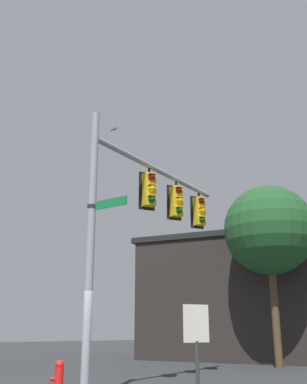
% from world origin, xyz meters
% --- Properties ---
extents(signal_pole, '(0.21, 0.21, 7.25)m').
position_xyz_m(signal_pole, '(0.00, 0.00, 3.63)').
color(signal_pole, gray).
rests_on(signal_pole, ground).
extents(mast_arm, '(5.78, 3.44, 0.17)m').
position_xyz_m(mast_arm, '(-2.85, -1.65, 6.52)').
color(mast_arm, gray).
extents(traffic_light_nearest_pole, '(0.54, 0.49, 1.31)m').
position_xyz_m(traffic_light_nearest_pole, '(-2.24, -1.27, 5.74)').
color(traffic_light_nearest_pole, black).
extents(traffic_light_mid_inner, '(0.54, 0.49, 1.31)m').
position_xyz_m(traffic_light_mid_inner, '(-3.65, -2.09, 5.74)').
color(traffic_light_mid_inner, black).
extents(traffic_light_mid_outer, '(0.54, 0.49, 1.31)m').
position_xyz_m(traffic_light_mid_outer, '(-5.07, -2.92, 5.74)').
color(traffic_light_mid_outer, black).
extents(street_name_sign, '(0.70, 1.10, 0.22)m').
position_xyz_m(street_name_sign, '(-0.18, 0.31, 4.62)').
color(street_name_sign, '#147238').
extents(bird_flying, '(0.23, 0.37, 0.07)m').
position_xyz_m(bird_flying, '(-1.78, -3.33, 8.53)').
color(bird_flying, gray).
extents(storefront_building, '(11.42, 12.18, 6.30)m').
position_xyz_m(storefront_building, '(-11.73, -9.14, 3.16)').
color(storefront_building, '#282321').
rests_on(storefront_building, ground).
extents(tree_by_storefront, '(4.02, 4.02, 7.82)m').
position_xyz_m(tree_by_storefront, '(-9.84, -4.71, 5.78)').
color(tree_by_storefront, '#4C3823').
rests_on(tree_by_storefront, ground).
extents(fire_hydrant, '(0.35, 0.24, 0.82)m').
position_xyz_m(fire_hydrant, '(0.12, -1.85, 0.42)').
color(fire_hydrant, red).
rests_on(fire_hydrant, ground).
extents(historical_marker, '(0.60, 0.08, 2.13)m').
position_xyz_m(historical_marker, '(-1.63, 2.27, 1.40)').
color(historical_marker, '#333333').
rests_on(historical_marker, ground).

